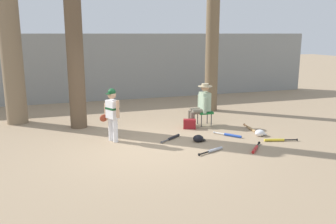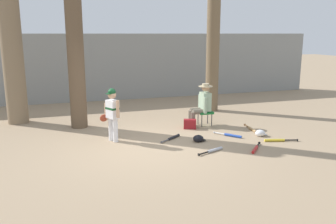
{
  "view_description": "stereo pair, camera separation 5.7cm",
  "coord_description": "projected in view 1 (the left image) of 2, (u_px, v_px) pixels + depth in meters",
  "views": [
    {
      "loc": [
        -2.03,
        -7.51,
        2.57
      ],
      "look_at": [
        0.57,
        0.27,
        0.75
      ],
      "focal_mm": 37.81,
      "sensor_mm": 36.0,
      "label": 1
    },
    {
      "loc": [
        -1.98,
        -7.53,
        2.57
      ],
      "look_at": [
        0.57,
        0.27,
        0.75
      ],
      "focal_mm": 37.81,
      "sensor_mm": 36.0,
      "label": 2
    }
  ],
  "objects": [
    {
      "name": "handbag_beside_stool",
      "position": [
        190.0,
        124.0,
        9.77
      ],
      "size": [
        0.38,
        0.29,
        0.26
      ],
      "primitive_type": "cube",
      "rotation": [
        0.0,
        0.0,
        -0.37
      ],
      "color": "maroon",
      "rests_on": "ground"
    },
    {
      "name": "bat_blue_youth",
      "position": [
        231.0,
        135.0,
        9.04
      ],
      "size": [
        0.52,
        0.65,
        0.07
      ],
      "color": "#2347AD",
      "rests_on": "ground"
    },
    {
      "name": "folding_stool",
      "position": [
        205.0,
        113.0,
        10.09
      ],
      "size": [
        0.42,
        0.42,
        0.41
      ],
      "color": "#196B2D",
      "rests_on": "ground"
    },
    {
      "name": "bat_black_composite",
      "position": [
        172.0,
        138.0,
        8.82
      ],
      "size": [
        0.65,
        0.52,
        0.07
      ],
      "color": "black",
      "rests_on": "ground"
    },
    {
      "name": "tree_behind_spectator",
      "position": [
        212.0,
        44.0,
        11.65
      ],
      "size": [
        0.72,
        0.72,
        5.21
      ],
      "color": "brown",
      "rests_on": "ground"
    },
    {
      "name": "seated_spectator",
      "position": [
        202.0,
        103.0,
        10.0
      ],
      "size": [
        0.67,
        0.53,
        1.2
      ],
      "color": "#6B6051",
      "rests_on": "ground"
    },
    {
      "name": "bat_aluminum_silver",
      "position": [
        213.0,
        150.0,
        7.87
      ],
      "size": [
        0.71,
        0.33,
        0.07
      ],
      "color": "#B7BCC6",
      "rests_on": "ground"
    },
    {
      "name": "ground_plane",
      "position": [
        148.0,
        148.0,
        8.14
      ],
      "size": [
        60.0,
        60.0,
        0.0
      ],
      "primitive_type": "plane",
      "color": "#9E8466"
    },
    {
      "name": "tree_far_left",
      "position": [
        11.0,
        45.0,
        9.92
      ],
      "size": [
        0.91,
        0.91,
        5.43
      ],
      "color": "#7F6B51",
      "rests_on": "ground"
    },
    {
      "name": "bat_wood_tan",
      "position": [
        251.0,
        129.0,
        9.64
      ],
      "size": [
        0.17,
        0.77,
        0.07
      ],
      "color": "tan",
      "rests_on": "ground"
    },
    {
      "name": "tree_near_player",
      "position": [
        74.0,
        39.0,
        9.42
      ],
      "size": [
        0.59,
        0.59,
        5.42
      ],
      "color": "brown",
      "rests_on": "ground"
    },
    {
      "name": "batting_helmet_white",
      "position": [
        260.0,
        133.0,
        9.08
      ],
      "size": [
        0.3,
        0.23,
        0.18
      ],
      "color": "silver",
      "rests_on": "ground"
    },
    {
      "name": "bat_yellow_trainer",
      "position": [
        277.0,
        140.0,
        8.63
      ],
      "size": [
        0.81,
        0.29,
        0.07
      ],
      "color": "yellow",
      "rests_on": "ground"
    },
    {
      "name": "young_ballplayer",
      "position": [
        112.0,
        111.0,
        8.49
      ],
      "size": [
        0.48,
        0.54,
        1.31
      ],
      "color": "white",
      "rests_on": "ground"
    },
    {
      "name": "batting_helmet_black",
      "position": [
        198.0,
        139.0,
        8.59
      ],
      "size": [
        0.31,
        0.24,
        0.18
      ],
      "color": "black",
      "rests_on": "ground"
    },
    {
      "name": "bat_red_barrel",
      "position": [
        255.0,
        148.0,
        7.99
      ],
      "size": [
        0.57,
        0.61,
        0.07
      ],
      "color": "red",
      "rests_on": "ground"
    },
    {
      "name": "concrete_back_wall",
      "position": [
        105.0,
        67.0,
        13.77
      ],
      "size": [
        18.0,
        0.36,
        2.57
      ],
      "primitive_type": "cube",
      "color": "gray",
      "rests_on": "ground"
    }
  ]
}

